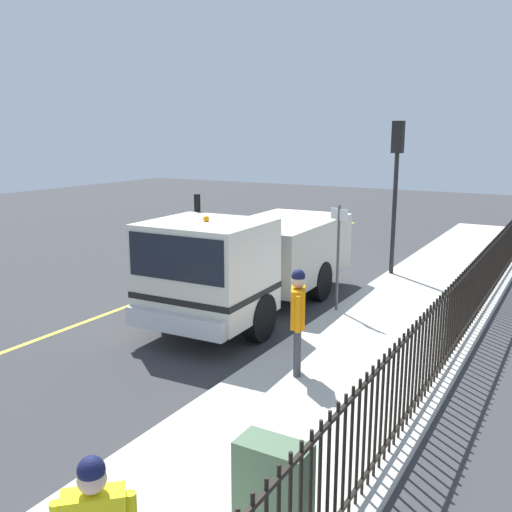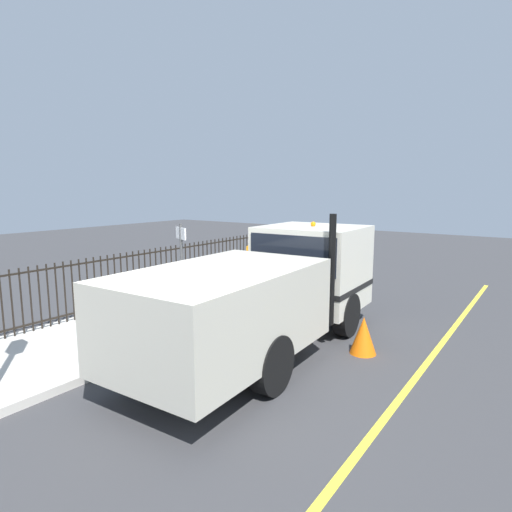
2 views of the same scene
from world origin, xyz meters
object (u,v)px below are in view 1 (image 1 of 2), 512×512
object	(u,v)px
worker_standing	(298,311)
work_truck	(249,257)
utility_cabinet	(273,490)
traffic_light_near	(396,167)
traffic_cone	(173,295)
street_sign	(338,245)

from	to	relation	value
worker_standing	work_truck	bearing A→B (deg)	17.39
utility_cabinet	traffic_light_near	bearing A→B (deg)	101.43
worker_standing	traffic_cone	distance (m)	4.72
work_truck	utility_cabinet	size ratio (longest dim) A/B	6.76
traffic_light_near	street_sign	bearing A→B (deg)	93.42
work_truck	street_sign	distance (m)	1.99
traffic_light_near	street_sign	distance (m)	4.23
work_truck	utility_cabinet	xyz separation A→B (m)	(4.04, -6.29, -0.67)
traffic_cone	street_sign	bearing A→B (deg)	24.08
traffic_light_near	utility_cabinet	bearing A→B (deg)	105.26
worker_standing	traffic_light_near	size ratio (longest dim) A/B	0.42
traffic_light_near	traffic_cone	bearing A→B (deg)	61.80
work_truck	traffic_cone	xyz separation A→B (m)	(-1.62, -0.67, -0.94)
worker_standing	traffic_light_near	world-z (taller)	traffic_light_near
work_truck	utility_cabinet	world-z (taller)	work_truck
traffic_light_near	work_truck	bearing A→B (deg)	73.26
work_truck	street_sign	xyz separation A→B (m)	(1.77, 0.84, 0.30)
utility_cabinet	traffic_cone	world-z (taller)	utility_cabinet
traffic_light_near	utility_cabinet	distance (m)	11.57
worker_standing	traffic_cone	bearing A→B (deg)	38.13
worker_standing	street_sign	world-z (taller)	street_sign
traffic_light_near	street_sign	xyz separation A→B (m)	(-0.03, -3.95, -1.50)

